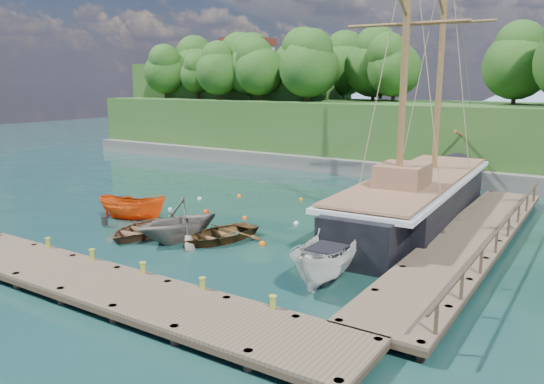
{
  "coord_description": "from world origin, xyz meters",
  "views": [
    {
      "loc": [
        16.8,
        -18.74,
        7.9
      ],
      "look_at": [
        1.46,
        4.94,
        2.0
      ],
      "focal_mm": 35.0,
      "sensor_mm": 36.0,
      "label": 1
    }
  ],
  "objects_px": {
    "cabin_boat_white": "(326,281)",
    "schooner": "(416,201)",
    "rowboat_0": "(141,236)",
    "rowboat_2": "(219,240)",
    "rowboat_1": "(179,241)",
    "motorboat_orange": "(134,219)"
  },
  "relations": [
    {
      "from": "rowboat_0",
      "to": "rowboat_1",
      "type": "bearing_deg",
      "value": 3.35
    },
    {
      "from": "rowboat_0",
      "to": "cabin_boat_white",
      "type": "distance_m",
      "value": 11.14
    },
    {
      "from": "cabin_boat_white",
      "to": "schooner",
      "type": "distance_m",
      "value": 11.68
    },
    {
      "from": "rowboat_1",
      "to": "rowboat_2",
      "type": "distance_m",
      "value": 2.01
    },
    {
      "from": "rowboat_1",
      "to": "rowboat_2",
      "type": "relative_size",
      "value": 1.0
    },
    {
      "from": "rowboat_0",
      "to": "motorboat_orange",
      "type": "distance_m",
      "value": 3.55
    },
    {
      "from": "rowboat_1",
      "to": "schooner",
      "type": "relative_size",
      "value": 0.17
    },
    {
      "from": "rowboat_2",
      "to": "cabin_boat_white",
      "type": "xyz_separation_m",
      "value": [
        7.14,
        -2.04,
        0.0
      ]
    },
    {
      "from": "motorboat_orange",
      "to": "schooner",
      "type": "bearing_deg",
      "value": -75.53
    },
    {
      "from": "rowboat_2",
      "to": "cabin_boat_white",
      "type": "bearing_deg",
      "value": -3.49
    },
    {
      "from": "rowboat_0",
      "to": "rowboat_2",
      "type": "bearing_deg",
      "value": 14.83
    },
    {
      "from": "rowboat_1",
      "to": "motorboat_orange",
      "type": "distance_m",
      "value": 5.45
    },
    {
      "from": "cabin_boat_white",
      "to": "schooner",
      "type": "xyz_separation_m",
      "value": [
        -0.13,
        11.63,
        1.07
      ]
    },
    {
      "from": "rowboat_2",
      "to": "cabin_boat_white",
      "type": "distance_m",
      "value": 7.43
    },
    {
      "from": "rowboat_1",
      "to": "cabin_boat_white",
      "type": "xyz_separation_m",
      "value": [
        8.79,
        -0.9,
        0.0
      ]
    },
    {
      "from": "motorboat_orange",
      "to": "cabin_boat_white",
      "type": "bearing_deg",
      "value": -119.25
    },
    {
      "from": "motorboat_orange",
      "to": "cabin_boat_white",
      "type": "height_order",
      "value": "cabin_boat_white"
    },
    {
      "from": "rowboat_0",
      "to": "schooner",
      "type": "bearing_deg",
      "value": 39.0
    },
    {
      "from": "rowboat_1",
      "to": "motorboat_orange",
      "type": "relative_size",
      "value": 1.05
    },
    {
      "from": "motorboat_orange",
      "to": "cabin_boat_white",
      "type": "distance_m",
      "value": 14.21
    },
    {
      "from": "rowboat_1",
      "to": "cabin_boat_white",
      "type": "height_order",
      "value": "rowboat_1"
    },
    {
      "from": "cabin_boat_white",
      "to": "rowboat_2",
      "type": "bearing_deg",
      "value": 155.51
    }
  ]
}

